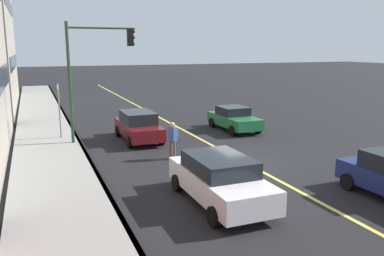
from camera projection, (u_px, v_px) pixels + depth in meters
name	position (u px, v px, depth m)	size (l,w,h in m)	color
ground	(241.00, 161.00, 17.85)	(200.00, 200.00, 0.00)	black
sidewalk_slab	(56.00, 181.00, 14.92)	(80.00, 3.26, 0.15)	gray
curb_edge	(98.00, 176.00, 15.49)	(80.00, 0.16, 0.15)	slate
lane_stripe_center	(241.00, 160.00, 17.85)	(80.00, 0.16, 0.01)	#D8CC4C
car_maroon	(138.00, 126.00, 21.60)	(4.48, 1.91, 1.59)	#591116
car_green	(234.00, 118.00, 24.32)	(4.19, 1.91, 1.44)	#1E6038
car_white	(220.00, 179.00, 12.87)	(4.67, 2.07, 1.56)	silver
pedestrian_with_backpack	(173.00, 137.00, 17.96)	(0.46, 0.46, 1.71)	brown
traffic_light_mast	(94.00, 63.00, 20.30)	(0.28, 3.53, 6.27)	#1E3823
street_sign_post	(59.00, 107.00, 21.42)	(0.60, 0.08, 3.13)	slate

